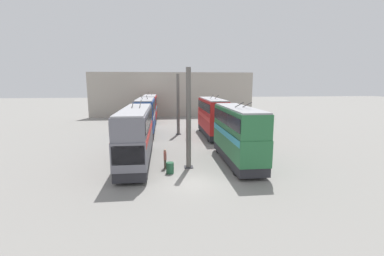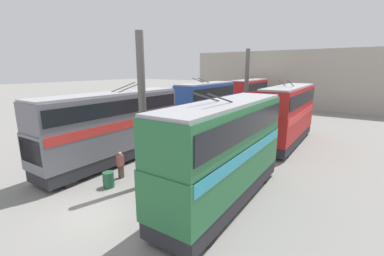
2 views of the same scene
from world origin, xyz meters
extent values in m
plane|color=gray|center=(0.00, 0.00, 0.00)|extent=(240.00, 240.00, 0.00)
cube|color=#A8A093|center=(38.85, 0.00, 4.85)|extent=(0.50, 36.00, 9.70)
cylinder|color=#605B56|center=(3.60, 0.00, 4.33)|extent=(0.42, 0.42, 8.66)
cube|color=#333338|center=(3.60, 0.00, 0.04)|extent=(0.76, 0.76, 0.08)
cylinder|color=#605B56|center=(18.65, 0.00, 4.33)|extent=(0.42, 0.42, 8.66)
cube|color=#333338|center=(18.65, 0.00, 0.04)|extent=(0.76, 0.76, 0.08)
cylinder|color=black|center=(7.95, -5.69, 0.49)|extent=(0.97, 0.30, 0.97)
cylinder|color=black|center=(7.95, -3.59, 0.49)|extent=(0.97, 0.30, 0.97)
cylinder|color=black|center=(1.18, -5.69, 0.49)|extent=(0.97, 0.30, 0.97)
cylinder|color=black|center=(1.18, -3.59, 0.49)|extent=(0.97, 0.30, 0.97)
cube|color=#28282D|center=(4.47, -4.64, 0.65)|extent=(9.58, 2.45, 0.77)
cube|color=#286B3D|center=(4.47, -4.64, 2.09)|extent=(9.77, 2.50, 2.11)
cube|color=teal|center=(4.47, -4.64, 2.87)|extent=(9.48, 2.54, 0.55)
cube|color=#286B3D|center=(4.47, -4.64, 4.11)|extent=(9.68, 2.42, 1.93)
cube|color=black|center=(4.47, -4.64, 4.21)|extent=(9.38, 2.51, 1.06)
cube|color=#9E9EA3|center=(4.47, -4.64, 5.15)|extent=(9.58, 2.25, 0.14)
cube|color=black|center=(9.29, -4.64, 2.30)|extent=(0.12, 2.30, 1.35)
cylinder|color=#282828|center=(3.24, -4.99, 5.51)|extent=(2.35, 0.07, 0.65)
cylinder|color=#282828|center=(3.24, -4.29, 5.51)|extent=(2.35, 0.07, 0.65)
cylinder|color=black|center=(20.93, -5.69, 0.46)|extent=(0.91, 0.30, 0.91)
cylinder|color=black|center=(20.93, -3.59, 0.46)|extent=(0.91, 0.30, 0.91)
cylinder|color=black|center=(13.39, -5.69, 0.46)|extent=(0.91, 0.30, 0.91)
cylinder|color=black|center=(13.39, -3.59, 0.46)|extent=(0.91, 0.30, 0.91)
cube|color=#28282D|center=(17.06, -4.64, 0.63)|extent=(10.33, 2.45, 0.75)
cube|color=red|center=(17.06, -4.64, 2.10)|extent=(10.54, 2.50, 2.18)
cube|color=red|center=(17.06, -4.64, 2.91)|extent=(10.22, 2.54, 0.55)
cube|color=red|center=(17.06, -4.64, 4.15)|extent=(10.43, 2.42, 1.92)
cube|color=black|center=(17.06, -4.64, 4.25)|extent=(10.12, 2.51, 1.06)
cube|color=#9E9EA3|center=(17.06, -4.64, 5.18)|extent=(10.33, 2.25, 0.14)
cube|color=black|center=(22.27, -4.64, 2.31)|extent=(0.12, 2.30, 1.40)
cylinder|color=#282828|center=(15.74, -4.99, 5.54)|extent=(2.35, 0.07, 0.65)
cylinder|color=#282828|center=(15.74, -4.29, 5.54)|extent=(2.35, 0.07, 0.65)
cylinder|color=black|center=(1.04, 3.59, 0.50)|extent=(1.00, 0.30, 1.00)
cylinder|color=black|center=(1.04, 5.69, 0.50)|extent=(1.00, 0.30, 1.00)
cylinder|color=black|center=(9.49, 3.59, 0.50)|extent=(1.00, 0.30, 1.00)
cylinder|color=black|center=(9.49, 5.69, 0.50)|extent=(1.00, 0.30, 1.00)
cube|color=#28282D|center=(5.37, 4.64, 0.66)|extent=(11.22, 2.45, 0.78)
cube|color=slate|center=(5.37, 4.64, 2.14)|extent=(11.45, 2.50, 2.18)
cube|color=red|center=(5.37, 4.64, 2.96)|extent=(11.11, 2.54, 0.55)
cube|color=slate|center=(5.37, 4.64, 4.10)|extent=(11.34, 2.42, 1.73)
cube|color=black|center=(5.37, 4.64, 4.19)|extent=(10.99, 2.51, 0.95)
cube|color=#9E9EA3|center=(5.37, 4.64, 5.04)|extent=(11.22, 2.25, 0.14)
cube|color=black|center=(-0.30, 4.64, 2.36)|extent=(0.12, 2.30, 1.40)
cylinder|color=#282828|center=(6.80, 4.29, 5.40)|extent=(2.35, 0.07, 0.65)
cylinder|color=#282828|center=(6.80, 4.99, 5.40)|extent=(2.35, 0.07, 0.65)
cylinder|color=black|center=(21.75, 3.59, 0.54)|extent=(1.08, 0.30, 1.08)
cylinder|color=black|center=(21.75, 5.69, 0.54)|extent=(1.08, 0.30, 1.08)
cylinder|color=black|center=(15.42, 3.59, 0.54)|extent=(1.08, 0.30, 1.08)
cylinder|color=black|center=(15.42, 5.69, 0.54)|extent=(1.08, 0.30, 1.08)
cube|color=#28282D|center=(18.48, 4.64, 0.69)|extent=(9.14, 2.45, 0.79)
cube|color=#234793|center=(18.48, 4.64, 2.14)|extent=(9.33, 2.50, 2.09)
cube|color=silver|center=(18.48, 4.64, 2.91)|extent=(9.05, 2.54, 0.55)
cube|color=#234793|center=(18.48, 4.64, 4.12)|extent=(9.24, 2.42, 1.87)
cube|color=black|center=(18.48, 4.64, 4.21)|extent=(8.96, 2.51, 1.03)
cube|color=#9E9EA3|center=(18.48, 4.64, 5.12)|extent=(9.14, 2.25, 0.14)
cube|color=black|center=(23.09, 4.64, 2.34)|extent=(0.12, 2.30, 1.34)
cylinder|color=#282828|center=(17.31, 4.29, 5.48)|extent=(2.35, 0.07, 0.65)
cylinder|color=#282828|center=(17.31, 4.99, 5.48)|extent=(2.35, 0.07, 0.65)
cylinder|color=black|center=(27.96, 3.59, 0.47)|extent=(0.94, 0.30, 0.94)
cylinder|color=black|center=(27.96, 5.69, 0.47)|extent=(0.94, 0.30, 0.94)
cylinder|color=black|center=(35.00, 3.59, 0.47)|extent=(0.94, 0.30, 0.94)
cylinder|color=black|center=(35.00, 5.69, 0.47)|extent=(0.94, 0.30, 0.94)
cube|color=#28282D|center=(31.58, 4.64, 0.64)|extent=(9.84, 2.45, 0.76)
cube|color=red|center=(31.58, 4.64, 1.99)|extent=(10.05, 2.50, 1.93)
cube|color=teal|center=(31.58, 4.64, 2.67)|extent=(9.74, 2.54, 0.55)
cube|color=red|center=(31.58, 4.64, 3.95)|extent=(9.95, 2.42, 1.99)
cube|color=black|center=(31.58, 4.64, 4.05)|extent=(9.64, 2.51, 1.10)
cube|color=#9E9EA3|center=(31.58, 4.64, 5.01)|extent=(9.84, 2.25, 0.14)
cube|color=black|center=(26.62, 4.64, 2.18)|extent=(0.12, 2.30, 1.23)
cylinder|color=#282828|center=(32.84, 4.29, 5.37)|extent=(2.35, 0.07, 0.65)
cylinder|color=#282828|center=(32.84, 4.99, 5.37)|extent=(2.35, 0.07, 0.65)
cube|color=#473D33|center=(3.56, 2.06, 0.40)|extent=(0.30, 0.21, 0.80)
cube|color=#934C42|center=(3.56, 2.06, 1.15)|extent=(0.42, 0.25, 0.70)
sphere|color=tan|center=(3.56, 2.06, 1.61)|extent=(0.23, 0.23, 0.23)
cube|color=#2D2D33|center=(15.26, -1.05, 0.38)|extent=(0.32, 0.36, 0.77)
cube|color=tan|center=(15.26, -1.05, 1.10)|extent=(0.41, 0.48, 0.67)
sphere|color=#A37A5B|center=(15.26, -1.05, 1.54)|extent=(0.22, 0.22, 0.22)
cylinder|color=#235638|center=(2.29, 1.68, 0.46)|extent=(0.63, 0.63, 0.92)
cylinder|color=#235638|center=(2.29, 1.68, 0.46)|extent=(0.66, 0.66, 0.04)
camera|label=1|loc=(-18.02, 2.15, 7.33)|focal=24.00mm
camera|label=2|loc=(-6.54, -9.98, 6.75)|focal=24.00mm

